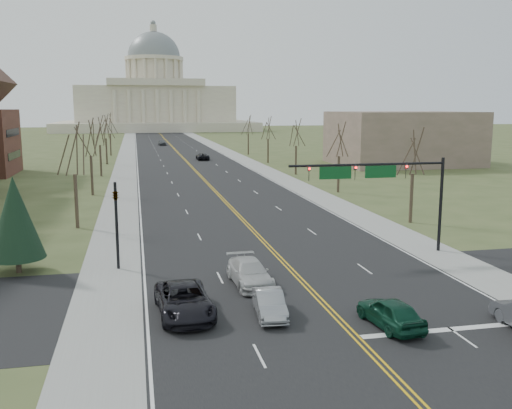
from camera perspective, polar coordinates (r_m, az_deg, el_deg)
name	(u,v)px	position (r m, az deg, el deg)	size (l,w,h in m)	color
ground	(349,330)	(29.39, 9.27, -12.28)	(600.00, 600.00, 0.00)	#404D26
road	(179,154)	(136.15, -7.71, 5.06)	(20.00, 380.00, 0.01)	black
cross_road	(312,292)	(34.69, 5.66, -8.70)	(120.00, 14.00, 0.01)	black
sidewalk_left	(127,154)	(135.78, -12.78, 4.90)	(4.00, 380.00, 0.03)	gray
sidewalk_right	(229,153)	(137.56, -2.70, 5.19)	(4.00, 380.00, 0.03)	gray
center_line	(179,154)	(136.14, -7.71, 5.07)	(0.42, 380.00, 0.01)	gold
edge_line_left	(137,154)	(135.77, -11.85, 4.94)	(0.15, 380.00, 0.01)	silver
edge_line_right	(220,153)	(137.22, -3.61, 5.17)	(0.15, 380.00, 0.01)	silver
stop_bar	(451,329)	(30.66, 18.90, -11.72)	(9.50, 0.50, 0.01)	silver
capitol	(155,100)	(275.44, -10.03, 10.30)	(90.00, 60.00, 50.00)	beige
signal_mast	(380,178)	(42.92, 12.26, 2.58)	(12.12, 0.44, 7.20)	black
signal_left	(116,216)	(39.52, -13.80, -1.09)	(0.32, 0.36, 6.00)	black
tree_r_0	(413,154)	(55.75, 15.46, 4.87)	(3.74, 3.74, 8.50)	#362C20
tree_l_0	(74,152)	(53.75, -17.77, 5.01)	(3.96, 3.96, 9.00)	#362C20
tree_r_1	(339,142)	(74.03, 8.33, 6.25)	(3.74, 3.74, 8.50)	#362C20
tree_l_1	(90,140)	(73.64, -16.26, 6.25)	(3.96, 3.96, 9.00)	#362C20
tree_r_2	(296,134)	(93.03, 4.04, 7.02)	(3.74, 3.74, 8.50)	#362C20
tree_l_2	(99,133)	(93.57, -15.39, 6.96)	(3.96, 3.96, 9.00)	#362C20
tree_r_3	(268,129)	(112.37, 1.21, 7.51)	(3.74, 3.74, 8.50)	#362C20
tree_l_3	(105,128)	(113.53, -14.82, 7.42)	(3.96, 3.96, 9.00)	#362C20
tree_r_4	(248,126)	(131.91, -0.78, 7.85)	(3.74, 3.74, 8.50)	#362C20
tree_l_4	(110,125)	(133.50, -14.42, 7.74)	(3.96, 3.96, 9.00)	#362C20
conifer_l	(15,218)	(40.76, -22.95, -1.22)	(3.64, 3.64, 6.50)	#362C20
bldg_right_mass	(402,138)	(113.19, 14.41, 6.44)	(25.00, 20.00, 10.00)	brown
car_nb_inner_lead	(390,312)	(29.90, 13.29, -10.45)	(1.79, 4.45, 1.52)	#0C3826
car_sb_inner_lead	(270,304)	(30.58, 1.36, -9.88)	(1.43, 4.11, 1.35)	gray
car_sb_outer_lead	(184,300)	(30.85, -7.19, -9.49)	(2.72, 5.91, 1.64)	black
car_sb_inner_second	(250,273)	(35.66, -0.64, -6.83)	(2.15, 5.29, 1.53)	#B8B8B8
car_far_nb	(202,156)	(119.45, -5.37, 4.81)	(2.36, 5.13, 1.42)	black
car_far_sb	(162,142)	(166.16, -9.37, 6.14)	(1.90, 4.71, 1.61)	#55595D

